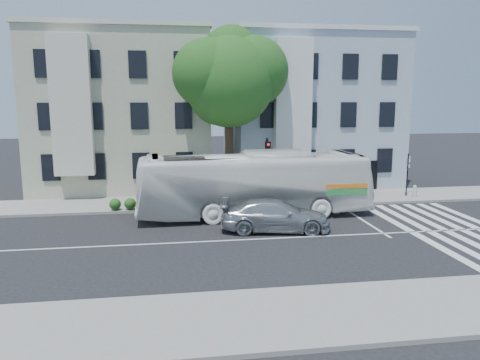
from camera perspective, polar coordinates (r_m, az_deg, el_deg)
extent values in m
plane|color=black|center=(22.07, 1.60, -7.25)|extent=(120.00, 120.00, 0.00)
cube|color=gray|center=(29.70, -1.16, -2.59)|extent=(80.00, 4.00, 0.15)
cube|color=gray|center=(14.78, 7.37, -16.05)|extent=(80.00, 4.00, 0.15)
cube|color=#ABAC90|center=(35.89, -13.97, 8.04)|extent=(12.00, 10.00, 11.00)
cube|color=#A0ADBF|center=(37.34, 8.19, 8.29)|extent=(12.00, 10.00, 11.00)
cylinder|color=#2D2116|center=(29.74, -1.30, 2.37)|extent=(0.56, 0.56, 5.20)
sphere|color=#154117|center=(29.50, -1.34, 11.85)|extent=(5.60, 5.60, 5.60)
sphere|color=#154117|center=(30.17, 1.65, 13.14)|extent=(4.40, 4.40, 4.40)
sphere|color=#154117|center=(29.07, -4.07, 12.84)|extent=(4.20, 4.20, 4.20)
sphere|color=#154117|center=(30.82, -1.08, 14.94)|extent=(3.80, 3.80, 3.80)
sphere|color=#154117|center=(30.01, -2.63, 9.90)|extent=(3.40, 3.40, 3.40)
imported|color=white|center=(25.97, 1.74, -0.50)|extent=(3.57, 13.13, 3.63)
imported|color=#B6BABE|center=(23.36, 4.31, -4.30)|extent=(3.00, 5.71, 1.58)
cylinder|color=black|center=(28.16, 3.28, 0.88)|extent=(0.14, 0.14, 4.18)
cube|color=black|center=(27.72, 3.42, 3.84)|extent=(0.33, 0.29, 0.85)
sphere|color=red|center=(27.57, 3.48, 4.32)|extent=(0.16, 0.16, 0.16)
cylinder|color=white|center=(27.94, 3.35, 1.83)|extent=(0.43, 0.16, 0.44)
cylinder|color=beige|center=(32.64, 20.52, -1.38)|extent=(0.25, 0.25, 0.64)
sphere|color=beige|center=(32.57, 20.56, -0.77)|extent=(0.23, 0.23, 0.23)
cylinder|color=beige|center=(32.62, 20.53, -1.23)|extent=(0.43, 0.18, 0.15)
cylinder|color=black|center=(32.57, 19.71, 0.59)|extent=(0.08, 0.08, 2.81)
cube|color=white|center=(32.52, 19.73, 2.37)|extent=(0.49, 0.19, 0.39)
cube|color=white|center=(32.58, 19.68, 1.59)|extent=(0.49, 0.19, 0.20)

